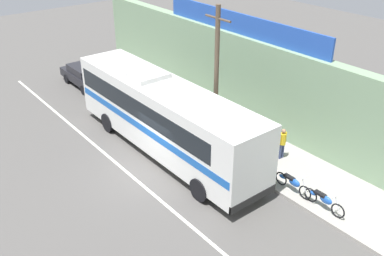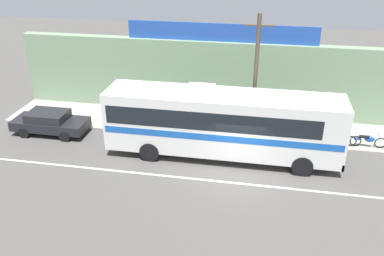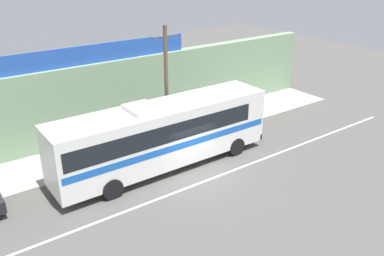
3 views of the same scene
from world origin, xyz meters
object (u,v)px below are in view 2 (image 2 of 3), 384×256
motorcycle_blue (338,138)px  pedestrian_near_shop (299,115)px  parked_car (50,122)px  intercity_bus (221,121)px  motorcycle_red (368,140)px  utility_pole (255,78)px  motorcycle_green (303,135)px

motorcycle_blue → pedestrian_near_shop: bearing=140.7°
parked_car → intercity_bus: bearing=-4.6°
parked_car → pedestrian_near_shop: pedestrian_near_shop is taller
motorcycle_blue → motorcycle_red: size_ratio=1.00×
parked_car → motorcycle_red: bearing=4.3°
utility_pole → motorcycle_red: bearing=2.2°
utility_pole → motorcycle_red: 7.14m
intercity_bus → pedestrian_near_shop: size_ratio=7.75×
intercity_bus → utility_pole: utility_pole is taller
utility_pole → motorcycle_green: size_ratio=3.65×
motorcycle_blue → motorcycle_red: same height
motorcycle_red → motorcycle_blue: bearing=-178.1°
motorcycle_green → motorcycle_red: bearing=0.8°
motorcycle_blue → motorcycle_red: 1.55m
utility_pole → intercity_bus: bearing=-128.6°
parked_car → motorcycle_green: (14.70, 1.32, -0.17)m
intercity_bus → motorcycle_blue: 6.88m
pedestrian_near_shop → motorcycle_red: bearing=-24.4°
pedestrian_near_shop → intercity_bus: bearing=-138.0°
motorcycle_blue → motorcycle_red: bearing=1.9°
motorcycle_green → parked_car: bearing=-174.9°
motorcycle_green → motorcycle_red: same height
intercity_bus → motorcycle_green: (4.44, 2.16, -1.50)m
utility_pole → motorcycle_green: utility_pole is taller
intercity_bus → utility_pole: 3.06m
parked_car → motorcycle_blue: bearing=4.5°
motorcycle_blue → intercity_bus: bearing=-161.3°
parked_car → motorcycle_blue: 16.67m
parked_car → utility_pole: size_ratio=0.62×
parked_car → utility_pole: bearing=5.5°
utility_pole → motorcycle_green: (2.88, 0.19, -3.26)m
parked_car → pedestrian_near_shop: 14.85m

